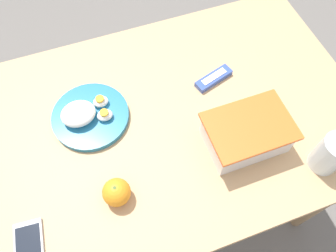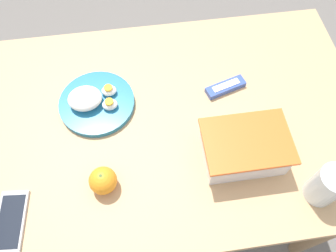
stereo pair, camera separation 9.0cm
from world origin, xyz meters
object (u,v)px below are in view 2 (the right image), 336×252
at_px(candy_bar, 226,87).
at_px(rice_plate, 95,101).
at_px(orange_fruit, 103,181).
at_px(food_container, 244,149).
at_px(drinking_glass, 327,185).
at_px(cell_phone, 11,222).

bearing_deg(candy_bar, rice_plate, 0.51).
bearing_deg(orange_fruit, food_container, -174.93).
distance_m(food_container, drinking_glass, 0.21).
bearing_deg(orange_fruit, drinking_glass, 169.84).
xyz_separation_m(orange_fruit, cell_phone, (0.23, 0.06, -0.03)).
bearing_deg(rice_plate, drinking_glass, 147.90).
bearing_deg(candy_bar, orange_fruit, 34.11).
distance_m(food_container, cell_phone, 0.61).
bearing_deg(food_container, rice_plate, -29.62).
bearing_deg(rice_plate, candy_bar, -179.49).
bearing_deg(orange_fruit, candy_bar, -145.89).
height_order(cell_phone, drinking_glass, drinking_glass).
height_order(orange_fruit, candy_bar, orange_fruit).
bearing_deg(rice_plate, orange_fruit, 93.65).
bearing_deg(drinking_glass, food_container, -37.25).
relative_size(orange_fruit, cell_phone, 0.45).
bearing_deg(drinking_glass, candy_bar, -65.21).
relative_size(cell_phone, drinking_glass, 1.37).
xyz_separation_m(cell_phone, drinking_glass, (-0.77, 0.03, 0.05)).
xyz_separation_m(food_container, candy_bar, (-0.01, -0.22, -0.03)).
xyz_separation_m(orange_fruit, drinking_glass, (-0.54, 0.10, 0.02)).
bearing_deg(orange_fruit, rice_plate, -86.35).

